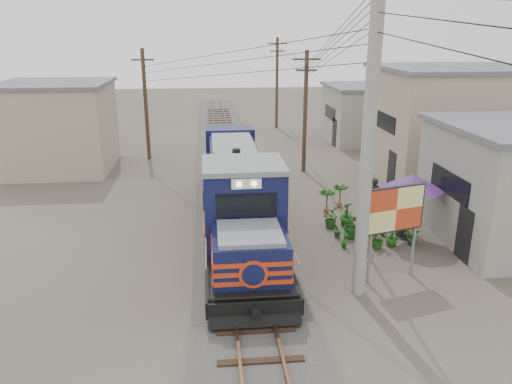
{
  "coord_description": "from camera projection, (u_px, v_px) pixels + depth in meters",
  "views": [
    {
      "loc": [
        -1.16,
        -14.36,
        8.04
      ],
      "look_at": [
        0.61,
        3.52,
        2.2
      ],
      "focal_mm": 35.0,
      "sensor_mm": 36.0,
      "label": 1
    }
  ],
  "objects": [
    {
      "name": "ground",
      "position": [
        248.0,
        290.0,
        16.18
      ],
      "size": [
        120.0,
        120.0,
        0.0
      ],
      "primitive_type": "plane",
      "color": "#473F35",
      "rests_on": "ground"
    },
    {
      "name": "ballast",
      "position": [
        232.0,
        193.0,
        25.62
      ],
      "size": [
        3.6,
        70.0,
        0.16
      ],
      "primitive_type": "cube",
      "color": "#595651",
      "rests_on": "ground"
    },
    {
      "name": "track",
      "position": [
        232.0,
        189.0,
        25.57
      ],
      "size": [
        1.15,
        70.0,
        0.12
      ],
      "color": "#51331E",
      "rests_on": "ground"
    },
    {
      "name": "locomotive",
      "position": [
        238.0,
        194.0,
        20.44
      ],
      "size": [
        2.76,
        15.0,
        3.72
      ],
      "color": "black",
      "rests_on": "ground"
    },
    {
      "name": "utility_pole_main",
      "position": [
        368.0,
        140.0,
        14.49
      ],
      "size": [
        0.4,
        0.4,
        10.0
      ],
      "color": "#9E9B93",
      "rests_on": "ground"
    },
    {
      "name": "wooden_pole_mid",
      "position": [
        305.0,
        110.0,
        28.72
      ],
      "size": [
        1.6,
        0.24,
        7.0
      ],
      "color": "#4C3826",
      "rests_on": "ground"
    },
    {
      "name": "wooden_pole_far",
      "position": [
        277.0,
        82.0,
        41.92
      ],
      "size": [
        1.6,
        0.24,
        7.5
      ],
      "color": "#4C3826",
      "rests_on": "ground"
    },
    {
      "name": "wooden_pole_left",
      "position": [
        146.0,
        102.0,
        31.61
      ],
      "size": [
        1.6,
        0.24,
        7.0
      ],
      "color": "#4C3826",
      "rests_on": "ground"
    },
    {
      "name": "power_lines",
      "position": [
        228.0,
        42.0,
        21.87
      ],
      "size": [
        9.65,
        19.0,
        3.3
      ],
      "color": "black",
      "rests_on": "ground"
    },
    {
      "name": "shophouse_mid",
      "position": [
        453.0,
        123.0,
        27.75
      ],
      "size": [
        8.4,
        7.35,
        6.2
      ],
      "color": "tan",
      "rests_on": "ground"
    },
    {
      "name": "shophouse_back",
      "position": [
        369.0,
        113.0,
        37.38
      ],
      "size": [
        6.3,
        6.3,
        4.2
      ],
      "color": "gray",
      "rests_on": "ground"
    },
    {
      "name": "shophouse_left",
      "position": [
        58.0,
        126.0,
        29.58
      ],
      "size": [
        6.3,
        6.3,
        5.2
      ],
      "color": "tan",
      "rests_on": "ground"
    },
    {
      "name": "billboard",
      "position": [
        395.0,
        212.0,
        16.2
      ],
      "size": [
        2.08,
        0.68,
        3.29
      ],
      "rotation": [
        0.0,
        0.0,
        0.27
      ],
      "color": "#99999E",
      "rests_on": "ground"
    },
    {
      "name": "market_umbrella",
      "position": [
        413.0,
        182.0,
        19.45
      ],
      "size": [
        3.21,
        3.21,
        2.71
      ],
      "rotation": [
        0.0,
        0.0,
        0.39
      ],
      "color": "black",
      "rests_on": "ground"
    },
    {
      "name": "vendor",
      "position": [
        373.0,
        196.0,
        22.77
      ],
      "size": [
        0.64,
        0.44,
        1.68
      ],
      "primitive_type": "imported",
      "rotation": [
        0.0,
        0.0,
        3.08
      ],
      "color": "black",
      "rests_on": "ground"
    },
    {
      "name": "plant_nursery",
      "position": [
        364.0,
        226.0,
        20.18
      ],
      "size": [
        3.46,
        3.16,
        1.13
      ],
      "color": "#1F5317",
      "rests_on": "ground"
    }
  ]
}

